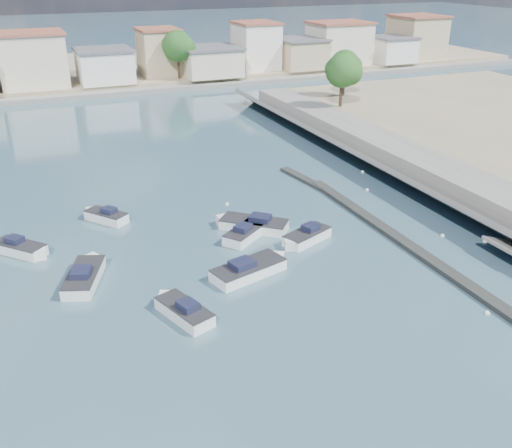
{
  "coord_description": "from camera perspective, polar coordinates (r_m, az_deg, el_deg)",
  "views": [
    {
      "loc": [
        -18.51,
        -22.34,
        19.59
      ],
      "look_at": [
        -3.12,
        13.99,
        1.4
      ],
      "focal_mm": 40.0,
      "sensor_mm": 36.0,
      "label": 1
    }
  ],
  "objects": [
    {
      "name": "motorboat_d",
      "position": [
        43.79,
        4.94,
        -1.37
      ],
      "size": [
        4.5,
        3.08,
        1.48
      ],
      "color": "white",
      "rests_on": "ground"
    },
    {
      "name": "far_shore_quay",
      "position": [
        97.07,
        -11.8,
        12.85
      ],
      "size": [
        160.0,
        2.5,
        0.8
      ],
      "primitive_type": "cube",
      "color": "slate",
      "rests_on": "ground"
    },
    {
      "name": "motorboat_e",
      "position": [
        40.19,
        -16.72,
        -4.97
      ],
      "size": [
        3.51,
        5.36,
        1.48
      ],
      "color": "white",
      "rests_on": "ground"
    },
    {
      "name": "motorboat_c",
      "position": [
        45.82,
        -0.54,
        -0.04
      ],
      "size": [
        5.39,
        5.04,
        1.48
      ],
      "color": "white",
      "rests_on": "ground"
    },
    {
      "name": "motorboat_g",
      "position": [
        45.27,
        -22.34,
        -2.36
      ],
      "size": [
        3.88,
        4.0,
        1.48
      ],
      "color": "white",
      "rests_on": "ground"
    },
    {
      "name": "motorboat_f",
      "position": [
        48.89,
        -14.89,
        0.73
      ],
      "size": [
        3.38,
        3.79,
        1.48
      ],
      "color": "white",
      "rests_on": "ground"
    },
    {
      "name": "mooring_buoys",
      "position": [
        48.82,
        12.85,
        0.5
      ],
      "size": [
        16.06,
        25.31,
        0.35
      ],
      "color": "white",
      "rests_on": "ground"
    },
    {
      "name": "motorboat_a",
      "position": [
        35.18,
        -7.39,
        -8.58
      ],
      "size": [
        2.9,
        4.62,
        1.48
      ],
      "color": "white",
      "rests_on": "ground"
    },
    {
      "name": "ground",
      "position": [
        67.92,
        -6.2,
        7.84
      ],
      "size": [
        400.0,
        400.0,
        0.0
      ],
      "primitive_type": "plane",
      "color": "#2B4656",
      "rests_on": "ground"
    },
    {
      "name": "far_town",
      "position": [
        104.5,
        -6.76,
        16.53
      ],
      "size": [
        113.01,
        12.8,
        8.35
      ],
      "color": "beige",
      "rests_on": "far_shore_land"
    },
    {
      "name": "far_shore_land",
      "position": [
        117.36,
        -14.05,
        14.79
      ],
      "size": [
        160.0,
        40.0,
        1.4
      ],
      "primitive_type": "cube",
      "color": "gray",
      "rests_on": "ground"
    },
    {
      "name": "shore_trees",
      "position": [
        95.3,
        -6.63,
        16.53
      ],
      "size": [
        74.56,
        38.32,
        7.92
      ],
      "color": "#38281E",
      "rests_on": "ground"
    },
    {
      "name": "motorboat_h",
      "position": [
        39.3,
        -0.44,
        -4.52
      ],
      "size": [
        5.95,
        3.39,
        1.48
      ],
      "color": "white",
      "rests_on": "ground"
    },
    {
      "name": "motorboat_b",
      "position": [
        44.47,
        -0.85,
        -0.85
      ],
      "size": [
        4.4,
        3.87,
        1.48
      ],
      "color": "white",
      "rests_on": "ground"
    },
    {
      "name": "seawall_walkway",
      "position": [
        54.48,
        21.9,
        2.83
      ],
      "size": [
        5.0,
        90.0,
        1.8
      ],
      "primitive_type": "cube",
      "color": "slate",
      "rests_on": "ground"
    },
    {
      "name": "breakwater",
      "position": [
        47.43,
        11.85,
        0.02
      ],
      "size": [
        2.0,
        31.02,
        0.35
      ],
      "color": "black",
      "rests_on": "ground"
    }
  ]
}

